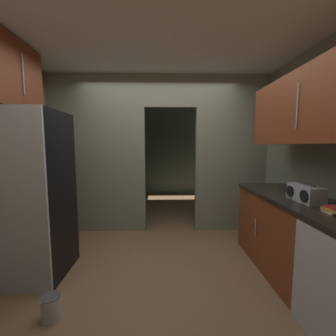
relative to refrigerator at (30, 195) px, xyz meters
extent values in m
plane|color=brown|center=(1.42, -0.06, -0.92)|extent=(20.00, 20.00, 0.00)
cube|color=silver|center=(1.42, 0.35, 1.74)|extent=(4.06, 6.72, 0.06)
cube|color=gray|center=(0.38, 1.30, 0.39)|extent=(1.59, 0.12, 2.63)
cube|color=gray|center=(2.64, 1.30, 0.39)|extent=(1.20, 0.12, 2.63)
cube|color=gray|center=(1.61, 1.30, 1.45)|extent=(0.87, 0.12, 0.53)
cube|color=slate|center=(1.42, 4.23, 0.39)|extent=(3.66, 0.10, 2.63)
cube|color=slate|center=(-0.36, 2.76, 0.39)|extent=(0.10, 2.93, 2.63)
cube|color=slate|center=(3.20, 2.76, 0.39)|extent=(0.10, 2.93, 2.63)
cube|color=black|center=(0.00, 0.02, 0.00)|extent=(0.74, 0.69, 1.85)
cube|color=#B7BABC|center=(0.00, -0.35, 0.00)|extent=(0.74, 0.03, 1.85)
cube|color=brown|center=(2.92, -0.36, -0.48)|extent=(0.61, 2.14, 0.88)
cube|color=black|center=(2.92, -0.36, -0.02)|extent=(0.65, 2.14, 0.04)
cylinder|color=#B7BABC|center=(2.60, -0.83, -0.44)|extent=(0.01, 0.01, 0.22)
cylinder|color=#B7BABC|center=(2.60, 0.11, -0.44)|extent=(0.01, 0.01, 0.22)
cube|color=#B7BABC|center=(2.61, -0.96, -0.49)|extent=(0.02, 0.56, 0.86)
cube|color=brown|center=(2.92, -0.36, 0.92)|extent=(0.34, 1.93, 0.71)
cylinder|color=#B7BABC|center=(2.74, -0.36, 0.92)|extent=(0.01, 0.01, 0.43)
cube|color=brown|center=(-0.23, 0.10, 1.32)|extent=(0.34, 0.81, 0.74)
cylinder|color=#B7BABC|center=(-0.05, 0.10, 1.32)|extent=(0.01, 0.01, 0.44)
cube|color=#B2B2B7|center=(2.89, -0.33, 0.08)|extent=(0.17, 0.37, 0.16)
cylinder|color=#262626|center=(2.89, -0.33, 0.18)|extent=(0.02, 0.26, 0.02)
cylinder|color=black|center=(2.80, -0.44, 0.08)|extent=(0.01, 0.11, 0.11)
cylinder|color=black|center=(2.80, -0.22, 0.08)|extent=(0.01, 0.11, 0.11)
cube|color=beige|center=(2.87, -0.71, 0.01)|extent=(0.12, 0.12, 0.02)
cube|color=gold|center=(2.88, -0.72, 0.03)|extent=(0.15, 0.17, 0.02)
cube|color=red|center=(2.88, -0.71, 0.05)|extent=(0.11, 0.12, 0.02)
cylinder|color=silver|center=(0.52, -0.67, -0.83)|extent=(0.17, 0.17, 0.19)
cylinder|color=#4C4C51|center=(0.52, -0.67, -0.73)|extent=(0.16, 0.16, 0.01)
camera|label=1|loc=(1.47, -2.41, 0.55)|focal=23.22mm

